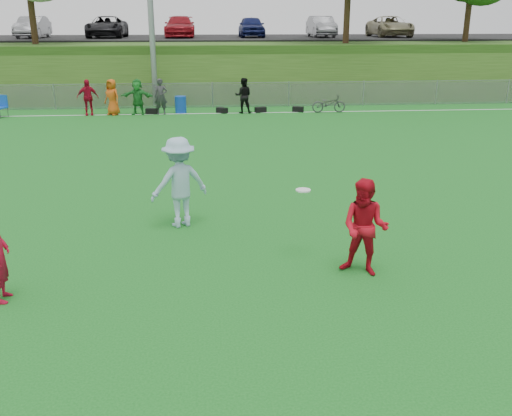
{
  "coord_description": "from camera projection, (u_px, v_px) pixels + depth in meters",
  "views": [
    {
      "loc": [
        -0.37,
        -9.98,
        4.51
      ],
      "look_at": [
        0.55,
        0.5,
        0.97
      ],
      "focal_mm": 40.0,
      "sensor_mm": 36.0,
      "label": 1
    }
  ],
  "objects": [
    {
      "name": "fence",
      "position": [
        212.0,
        95.0,
        29.56
      ],
      "size": [
        58.0,
        0.06,
        1.3
      ],
      "color": "gray",
      "rests_on": "ground"
    },
    {
      "name": "berm",
      "position": [
        210.0,
        62.0,
        39.68
      ],
      "size": [
        120.0,
        18.0,
        3.0
      ],
      "primitive_type": "cube",
      "color": "#264814",
      "rests_on": "ground"
    },
    {
      "name": "camp_chair",
      "position": [
        0.0,
        111.0,
        26.69
      ],
      "size": [
        0.76,
        0.76,
        1.02
      ],
      "rotation": [
        0.0,
        0.0,
        -0.43
      ],
      "color": "#1049B7",
      "rests_on": "ground"
    },
    {
      "name": "frisbee",
      "position": [
        303.0,
        190.0,
        10.83
      ],
      "size": [
        0.29,
        0.29,
        0.03
      ],
      "color": "silver",
      "rests_on": "ground"
    },
    {
      "name": "ground",
      "position": [
        230.0,
        265.0,
        10.89
      ],
      "size": [
        120.0,
        120.0,
        0.0
      ],
      "primitive_type": "plane",
      "color": "#125819",
      "rests_on": "ground"
    },
    {
      "name": "player_blue",
      "position": [
        179.0,
        182.0,
        12.63
      ],
      "size": [
        1.5,
        1.21,
        2.03
      ],
      "primitive_type": "imported",
      "rotation": [
        0.0,
        0.0,
        3.55
      ],
      "color": "#98BBD3",
      "rests_on": "ground"
    },
    {
      "name": "gear_bags",
      "position": [
        233.0,
        110.0,
        28.02
      ],
      "size": [
        7.8,
        0.58,
        0.26
      ],
      "color": "black",
      "rests_on": "ground"
    },
    {
      "name": "spectator_row",
      "position": [
        150.0,
        97.0,
        27.36
      ],
      "size": [
        8.41,
        0.91,
        1.69
      ],
      "color": "#A80B23",
      "rests_on": "ground"
    },
    {
      "name": "sideline_far",
      "position": [
        213.0,
        113.0,
        27.88
      ],
      "size": [
        60.0,
        0.1,
        0.01
      ],
      "primitive_type": "cube",
      "color": "white",
      "rests_on": "ground"
    },
    {
      "name": "recycling_bin",
      "position": [
        181.0,
        105.0,
        27.88
      ],
      "size": [
        0.59,
        0.59,
        0.82
      ],
      "primitive_type": "cylinder",
      "rotation": [
        0.0,
        0.0,
        -0.09
      ],
      "color": "#0F3AA9",
      "rests_on": "ground"
    },
    {
      "name": "bicycle",
      "position": [
        329.0,
        104.0,
        28.01
      ],
      "size": [
        1.65,
        0.58,
        0.86
      ],
      "primitive_type": "imported",
      "rotation": [
        0.0,
        0.0,
        1.57
      ],
      "color": "#303033",
      "rests_on": "ground"
    },
    {
      "name": "car_row",
      "position": [
        192.0,
        27.0,
        39.78
      ],
      "size": [
        32.04,
        5.18,
        1.44
      ],
      "color": "silver",
      "rests_on": "parking_lot"
    },
    {
      "name": "parking_lot",
      "position": [
        209.0,
        38.0,
        41.07
      ],
      "size": [
        120.0,
        12.0,
        0.1
      ],
      "primitive_type": "cube",
      "color": "black",
      "rests_on": "berm"
    },
    {
      "name": "player_red_center",
      "position": [
        365.0,
        228.0,
        10.26
      ],
      "size": [
        1.1,
        1.03,
        1.8
      ],
      "primitive_type": "imported",
      "rotation": [
        0.0,
        0.0,
        -0.52
      ],
      "color": "red",
      "rests_on": "ground"
    }
  ]
}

